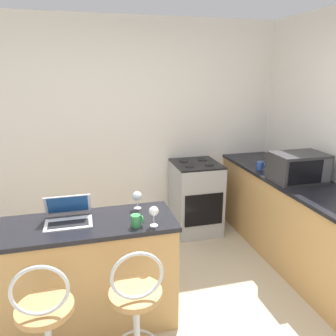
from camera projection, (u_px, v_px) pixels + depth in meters
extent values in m
cube|color=silver|center=(127.00, 129.00, 4.04)|extent=(12.00, 0.06, 2.60)
cube|color=tan|center=(91.00, 277.00, 2.57)|extent=(1.30, 0.50, 0.86)
cube|color=black|center=(87.00, 225.00, 2.44)|extent=(1.33, 0.53, 0.03)
cube|color=tan|center=(304.00, 228.00, 3.36)|extent=(0.61, 2.76, 0.86)
cube|color=black|center=(310.00, 187.00, 3.24)|extent=(0.64, 2.79, 0.03)
cylinder|color=#B7844C|center=(45.00, 309.00, 1.94)|extent=(0.34, 0.34, 0.04)
torus|color=silver|center=(40.00, 291.00, 1.80)|extent=(0.32, 0.02, 0.32)
cylinder|color=silver|center=(137.00, 334.00, 2.16)|extent=(0.04, 0.04, 0.61)
cylinder|color=#B7844C|center=(136.00, 294.00, 2.07)|extent=(0.34, 0.34, 0.04)
torus|color=silver|center=(137.00, 276.00, 1.93)|extent=(0.32, 0.02, 0.32)
cube|color=silver|center=(69.00, 224.00, 2.41)|extent=(0.34, 0.21, 0.01)
cube|color=black|center=(68.00, 224.00, 2.39)|extent=(0.29, 0.12, 0.00)
cube|color=silver|center=(68.00, 205.00, 2.49)|extent=(0.34, 0.10, 0.18)
cube|color=#19478C|center=(68.00, 205.00, 2.48)|extent=(0.30, 0.08, 0.15)
cube|color=#2D2D30|center=(298.00, 167.00, 3.33)|extent=(0.53, 0.36, 0.29)
cube|color=black|center=(306.00, 173.00, 3.14)|extent=(0.37, 0.01, 0.23)
cube|color=#4C4C51|center=(327.00, 171.00, 3.20)|extent=(0.11, 0.01, 0.23)
cube|color=#9EA3A8|center=(195.00, 198.00, 4.15)|extent=(0.56, 0.60, 0.88)
cube|color=black|center=(204.00, 210.00, 3.87)|extent=(0.47, 0.01, 0.40)
cube|color=black|center=(196.00, 164.00, 4.02)|extent=(0.56, 0.60, 0.02)
cylinder|color=black|center=(190.00, 166.00, 3.87)|extent=(0.11, 0.11, 0.01)
cylinder|color=black|center=(210.00, 165.00, 3.94)|extent=(0.11, 0.11, 0.01)
cylinder|color=black|center=(184.00, 161.00, 4.10)|extent=(0.11, 0.11, 0.01)
cylinder|color=black|center=(203.00, 160.00, 4.16)|extent=(0.11, 0.11, 0.01)
cylinder|color=white|center=(274.00, 164.00, 3.80)|extent=(0.08, 0.08, 0.09)
torus|color=white|center=(278.00, 163.00, 3.81)|extent=(0.01, 0.06, 0.06)
cylinder|color=silver|center=(154.00, 225.00, 2.38)|extent=(0.06, 0.06, 0.00)
cylinder|color=silver|center=(154.00, 220.00, 2.37)|extent=(0.01, 0.01, 0.08)
sphere|color=silver|center=(154.00, 211.00, 2.35)|extent=(0.07, 0.07, 0.07)
cylinder|color=#2D51AD|center=(260.00, 166.00, 3.74)|extent=(0.07, 0.07, 0.09)
torus|color=#2D51AD|center=(264.00, 165.00, 3.75)|extent=(0.01, 0.06, 0.06)
cylinder|color=#338447|center=(136.00, 221.00, 2.36)|extent=(0.07, 0.07, 0.09)
torus|color=#338447|center=(142.00, 219.00, 2.37)|extent=(0.01, 0.06, 0.06)
cylinder|color=silver|center=(138.00, 208.00, 2.68)|extent=(0.06, 0.06, 0.00)
cylinder|color=silver|center=(137.00, 204.00, 2.67)|extent=(0.01, 0.01, 0.07)
sphere|color=silver|center=(137.00, 196.00, 2.65)|extent=(0.08, 0.08, 0.08)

